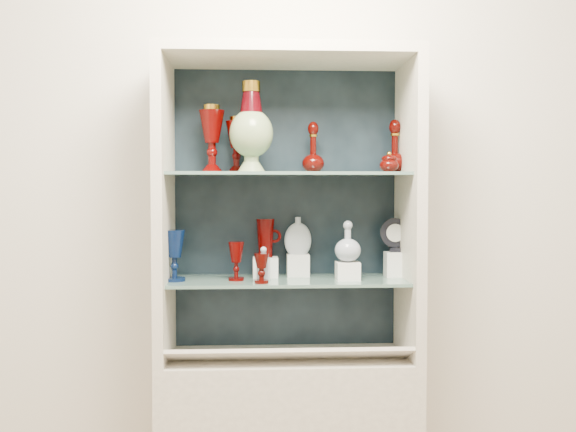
{
  "coord_description": "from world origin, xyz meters",
  "views": [
    {
      "loc": [
        -0.13,
        -0.97,
        1.4
      ],
      "look_at": [
        0.0,
        1.53,
        1.3
      ],
      "focal_mm": 40.0,
      "sensor_mm": 36.0,
      "label": 1
    }
  ],
  "objects": [
    {
      "name": "riser_clear_round_decanter",
      "position": [
        0.23,
        1.51,
        1.08
      ],
      "size": [
        0.09,
        0.09,
        0.07
      ],
      "primitive_type": "cube",
      "color": "silver",
      "rests_on": "shelf_lower"
    },
    {
      "name": "pedestal_lamp_left",
      "position": [
        -0.3,
        1.59,
        1.6
      ],
      "size": [
        0.11,
        0.11,
        0.27
      ],
      "primitive_type": null,
      "rotation": [
        0.0,
        0.0,
        -0.1
      ],
      "color": "#490100",
      "rests_on": "shelf_upper"
    },
    {
      "name": "label_ledge",
      "position": [
        0.0,
        1.42,
        0.78
      ],
      "size": [
        0.92,
        0.17,
        0.09
      ],
      "primitive_type": "cube",
      "rotation": [
        -0.44,
        0.0,
        0.0
      ],
      "color": "#BDB4A1",
      "rests_on": "cabinet_base"
    },
    {
      "name": "riser_flat_flask",
      "position": [
        0.05,
        1.64,
        1.09
      ],
      "size": [
        0.09,
        0.09,
        0.09
      ],
      "primitive_type": "cube",
      "color": "silver",
      "rests_on": "shelf_lower"
    },
    {
      "name": "ruby_goblet_tall",
      "position": [
        -0.2,
        1.52,
        1.13
      ],
      "size": [
        0.08,
        0.08,
        0.15
      ],
      "primitive_type": null,
      "rotation": [
        0.0,
        0.0,
        -0.39
      ],
      "color": "#490100",
      "rests_on": "shelf_lower"
    },
    {
      "name": "cabinet_back_panel",
      "position": [
        0.0,
        1.72,
        1.32
      ],
      "size": [
        0.98,
        0.02,
        1.15
      ],
      "primitive_type": "cube",
      "color": "black",
      "rests_on": "cabinet_base"
    },
    {
      "name": "cameo_medallion",
      "position": [
        0.44,
        1.6,
        1.22
      ],
      "size": [
        0.12,
        0.05,
        0.14
      ],
      "primitive_type": null,
      "rotation": [
        0.0,
        0.0,
        -0.08
      ],
      "color": "black",
      "rests_on": "riser_cameo_medallion"
    },
    {
      "name": "pedestal_lamp_right",
      "position": [
        -0.2,
        1.62,
        1.58
      ],
      "size": [
        0.1,
        0.1,
        0.23
      ],
      "primitive_type": null,
      "rotation": [
        0.0,
        0.0,
        0.23
      ],
      "color": "#490100",
      "rests_on": "shelf_upper"
    },
    {
      "name": "shelf_upper",
      "position": [
        0.0,
        1.55,
        1.46
      ],
      "size": [
        0.92,
        0.34,
        0.01
      ],
      "primitive_type": "cube",
      "color": "slate",
      "rests_on": "cabinet_side_left"
    },
    {
      "name": "ruby_pitcher",
      "position": [
        -0.09,
        1.61,
        1.21
      ],
      "size": [
        0.12,
        0.08,
        0.16
      ],
      "primitive_type": null,
      "rotation": [
        0.0,
        0.0,
        -0.06
      ],
      "color": "#490100",
      "rests_on": "riser_ruby_pitcher"
    },
    {
      "name": "riser_cameo_medallion",
      "position": [
        0.44,
        1.6,
        1.1
      ],
      "size": [
        0.08,
        0.08,
        0.1
      ],
      "primitive_type": "cube",
      "color": "silver",
      "rests_on": "shelf_lower"
    },
    {
      "name": "label_card_0",
      "position": [
        0.05,
        1.42,
        0.8
      ],
      "size": [
        0.1,
        0.06,
        0.03
      ],
      "primitive_type": "cube",
      "rotation": [
        -0.44,
        0.0,
        0.0
      ],
      "color": "white",
      "rests_on": "label_ledge"
    },
    {
      "name": "ruby_goblet_small",
      "position": [
        -0.1,
        1.44,
        1.11
      ],
      "size": [
        0.07,
        0.07,
        0.11
      ],
      "primitive_type": null,
      "rotation": [
        0.0,
        0.0,
        -0.29
      ],
      "color": "#420502",
      "rests_on": "shelf_lower"
    },
    {
      "name": "cabinet_side_right",
      "position": [
        0.48,
        1.53,
        1.32
      ],
      "size": [
        0.04,
        0.4,
        1.15
      ],
      "primitive_type": "cube",
      "color": "#BDB4A1",
      "rests_on": "cabinet_base"
    },
    {
      "name": "cabinet_side_left",
      "position": [
        -0.48,
        1.53,
        1.32
      ],
      "size": [
        0.04,
        0.4,
        1.15
      ],
      "primitive_type": "cube",
      "color": "#BDB4A1",
      "rests_on": "cabinet_base"
    },
    {
      "name": "flat_flask",
      "position": [
        0.05,
        1.64,
        1.22
      ],
      "size": [
        0.12,
        0.06,
        0.16
      ],
      "primitive_type": null,
      "rotation": [
        0.0,
        0.0,
        0.1
      ],
      "color": "#ACB7BE",
      "rests_on": "riser_flat_flask"
    },
    {
      "name": "ruby_decanter_b",
      "position": [
        0.44,
        1.62,
        1.59
      ],
      "size": [
        0.11,
        0.11,
        0.23
      ],
      "primitive_type": null,
      "rotation": [
        0.0,
        0.0,
        -0.14
      ],
      "color": "#420502",
      "rests_on": "shelf_upper"
    },
    {
      "name": "cabinet_top_cap",
      "position": [
        0.0,
        1.53,
        1.92
      ],
      "size": [
        1.0,
        0.4,
        0.04
      ],
      "primitive_type": "cube",
      "color": "#BDB4A1",
      "rests_on": "cabinet_side_left"
    },
    {
      "name": "riser_ruby_pitcher",
      "position": [
        -0.09,
        1.61,
        1.09
      ],
      "size": [
        0.1,
        0.1,
        0.08
      ],
      "primitive_type": "cube",
      "color": "silver",
      "rests_on": "shelf_lower"
    },
    {
      "name": "clear_round_decanter",
      "position": [
        0.23,
        1.51,
        1.2
      ],
      "size": [
        0.13,
        0.13,
        0.15
      ],
      "primitive_type": null,
      "rotation": [
        0.0,
        0.0,
        -0.41
      ],
      "color": "#929DAB",
      "rests_on": "riser_clear_round_decanter"
    },
    {
      "name": "wall_back",
      "position": [
        0.0,
        1.75,
        1.4
      ],
      "size": [
        3.5,
        0.02,
        2.8
      ],
      "primitive_type": "cube",
      "color": "silver",
      "rests_on": "ground"
    },
    {
      "name": "ruby_decanter_a",
      "position": [
        0.11,
        1.61,
        1.59
      ],
      "size": [
        0.09,
        0.09,
        0.23
      ],
      "primitive_type": null,
      "rotation": [
        0.0,
        0.0,
        -0.05
      ],
      "color": "#420502",
      "rests_on": "shelf_upper"
    },
    {
      "name": "shelf_lower",
      "position": [
        0.0,
        1.55,
        1.04
      ],
      "size": [
        0.92,
        0.34,
        0.01
      ],
      "primitive_type": "cube",
      "color": "slate",
      "rests_on": "cabinet_side_left"
    },
    {
      "name": "lidded_bowl",
      "position": [
        0.4,
        1.53,
        1.51
      ],
      "size": [
        0.08,
        0.08,
        0.09
      ],
      "primitive_type": null,
      "rotation": [
        0.0,
        0.0,
        0.03
      ],
      "color": "#420502",
      "rests_on": "shelf_upper"
    },
    {
      "name": "clear_square_bottle",
      "position": [
        -0.1,
        1.49,
        1.12
      ],
      "size": [
        0.05,
        0.05,
        0.13
      ],
      "primitive_type": null,
      "rotation": [
        0.0,
        0.0,
        -0.18
      ],
      "color": "#929DAB",
      "rests_on": "shelf_lower"
    },
    {
      "name": "enamel_urn",
      "position": [
        -0.14,
        1.5,
        1.64
      ],
      "size": [
        0.2,
        0.2,
        0.35
      ],
      "primitive_type": null,
      "rotation": [
        0.0,
        0.0,
        -0.24
      ],
      "color": "#0C441E",
      "rests_on": "shelf_upper"
    },
    {
      "name": "cobalt_goblet",
      "position": [
        -0.44,
        1.51,
        1.15
      ],
      "size": [
        0.09,
        0.09,
        0.2
      ],
      "primitive_type": null,
      "rotation": [
        0.0,
        0.0,
        -0.11
      ],
      "color": "#051438",
      "rests_on": "shelf_lower"
    },
    {
      "name": "label_card_1",
      "position": [
        -0.25,
        1.42,
        0.8
      ],
      "size": [
        0.1,
        0.06,
        0.03
      ],
      "primitive_type": "cube",
      "rotation": [
        -0.44,
        0.0,
        0.0
      ],
      "color": "white",
      "rests_on": "label_ledge"
    }
  ]
}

